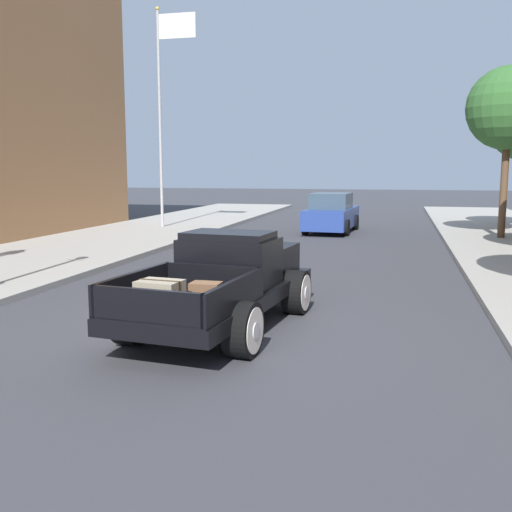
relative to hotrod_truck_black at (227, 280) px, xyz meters
The scene contains 5 objects.
ground_plane 0.84m from the hotrod_truck_black, 105.90° to the right, with size 140.00×140.00×0.00m, color #3D3D42.
hotrod_truck_black is the anchor object (origin of this frame).
car_background_blue 15.25m from the hotrod_truck_black, 89.88° to the left, with size 2.09×4.41×1.65m.
flagpole 16.79m from the hotrod_truck_black, 115.97° to the left, with size 1.74×0.16×9.16m.
street_tree_third 15.43m from the hotrod_truck_black, 64.37° to the left, with size 2.95×2.95×6.11m.
Camera 1 is at (2.89, -8.99, 2.62)m, focal length 41.02 mm.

